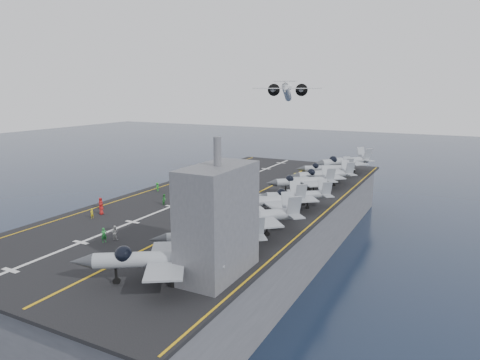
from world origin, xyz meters
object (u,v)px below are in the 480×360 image
at_px(fighter_jet_0, 158,257).
at_px(island_superstructure, 218,208).
at_px(tow_cart_a, 188,228).
at_px(transport_plane, 287,93).

bearing_deg(fighter_jet_0, island_superstructure, 46.12).
bearing_deg(island_superstructure, tow_cart_a, 137.16).
bearing_deg(tow_cart_a, transport_plane, 102.04).
height_order(fighter_jet_0, tow_cart_a, fighter_jet_0).
bearing_deg(fighter_jet_0, transport_plane, 103.88).
bearing_deg(island_superstructure, transport_plane, 107.12).
bearing_deg(tow_cart_a, island_superstructure, -42.84).
relative_size(fighter_jet_0, transport_plane, 0.75).
relative_size(island_superstructure, transport_plane, 0.59).
height_order(island_superstructure, transport_plane, transport_plane).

